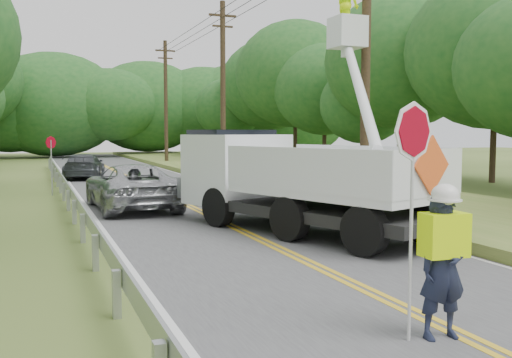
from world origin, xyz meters
name	(u,v)px	position (x,y,z in m)	size (l,w,h in m)	color
ground	(398,306)	(0.00, 0.00, 0.00)	(140.00, 140.00, 0.00)	#435722
road	(180,202)	(0.00, 14.00, 0.01)	(7.20, 96.00, 0.03)	#47474A
guardrail	(68,189)	(-4.02, 14.91, 0.55)	(0.18, 48.00, 0.77)	#9EA3A6
utility_poles	(270,75)	(5.00, 17.02, 5.27)	(1.60, 43.30, 10.00)	black
tall_grass_verge	(343,191)	(7.10, 14.00, 0.15)	(7.00, 96.00, 0.30)	#4E6D28
treeline_right	(371,72)	(15.82, 25.60, 6.59)	(12.21, 54.52, 11.96)	#332319
treeline_horizon	(107,105)	(2.34, 56.10, 5.50)	(58.07, 15.10, 12.54)	#1B4E1E
flagger	(442,256)	(-0.33, -1.39, 1.10)	(1.15, 0.49, 3.03)	#191E33
bucket_truck	(281,167)	(1.31, 7.42, 1.68)	(5.85, 8.21, 7.49)	black
suv_silver	(132,186)	(-2.03, 12.63, 0.79)	(2.57, 5.58, 1.55)	#A7AAAE
suv_darkgrey	(84,166)	(-2.47, 26.69, 0.72)	(1.97, 4.85, 1.41)	#3D4146
stop_sign_permanent	(51,156)	(-4.46, 18.18, 1.65)	(0.43, 0.34, 2.49)	#9EA3A6
yard_sign	(420,201)	(5.80, 7.07, 0.57)	(0.54, 0.15, 0.80)	white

